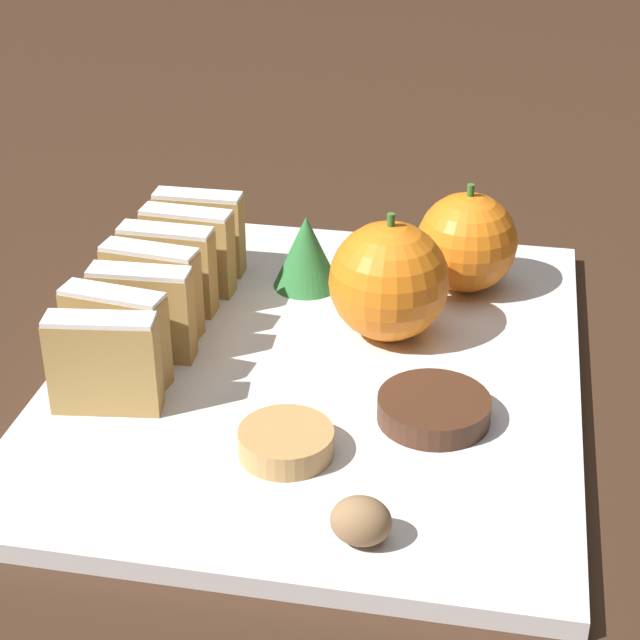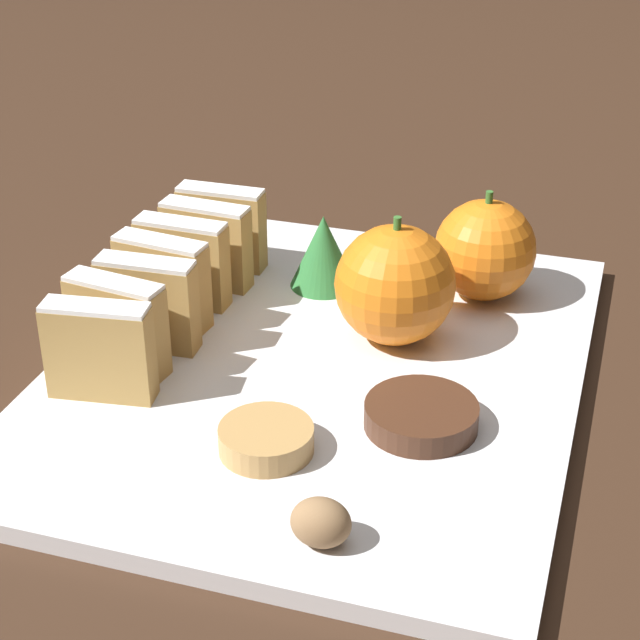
{
  "view_description": "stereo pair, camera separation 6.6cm",
  "coord_description": "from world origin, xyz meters",
  "px_view_note": "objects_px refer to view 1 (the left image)",
  "views": [
    {
      "loc": [
        0.11,
        -0.57,
        0.36
      ],
      "look_at": [
        0.0,
        0.0,
        0.04
      ],
      "focal_mm": 60.0,
      "sensor_mm": 36.0,
      "label": 1
    },
    {
      "loc": [
        0.17,
        -0.55,
        0.36
      ],
      "look_at": [
        0.0,
        0.0,
        0.04
      ],
      "focal_mm": 60.0,
      "sensor_mm": 36.0,
      "label": 2
    }
  ],
  "objects_px": {
    "orange_far": "(467,242)",
    "orange_near": "(389,281)",
    "chocolate_cookie": "(434,409)",
    "walnut": "(361,521)"
  },
  "relations": [
    {
      "from": "orange_near",
      "to": "orange_far",
      "type": "xyz_separation_m",
      "value": [
        0.05,
        0.08,
        -0.0
      ]
    },
    {
      "from": "orange_near",
      "to": "orange_far",
      "type": "bearing_deg",
      "value": 59.73
    },
    {
      "from": "orange_near",
      "to": "chocolate_cookie",
      "type": "relative_size",
      "value": 1.31
    },
    {
      "from": "walnut",
      "to": "chocolate_cookie",
      "type": "relative_size",
      "value": 0.47
    },
    {
      "from": "orange_far",
      "to": "walnut",
      "type": "xyz_separation_m",
      "value": [
        -0.03,
        -0.28,
        -0.02
      ]
    },
    {
      "from": "orange_far",
      "to": "chocolate_cookie",
      "type": "height_order",
      "value": "orange_far"
    },
    {
      "from": "orange_near",
      "to": "walnut",
      "type": "bearing_deg",
      "value": -85.94
    },
    {
      "from": "orange_far",
      "to": "orange_near",
      "type": "bearing_deg",
      "value": -120.27
    },
    {
      "from": "orange_near",
      "to": "orange_far",
      "type": "distance_m",
      "value": 0.09
    },
    {
      "from": "orange_near",
      "to": "chocolate_cookie",
      "type": "xyz_separation_m",
      "value": [
        0.04,
        -0.09,
        -0.03
      ]
    }
  ]
}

